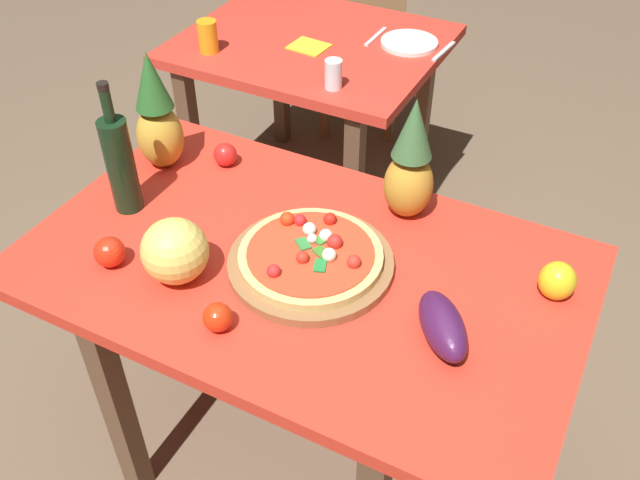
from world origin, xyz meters
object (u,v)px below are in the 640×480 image
Objects in this scene: pizza_board at (311,263)px; bell_pepper at (557,281)px; pineapple_right at (410,165)px; display_table at (303,288)px; dining_chair at (362,42)px; fork_utensil at (376,37)px; napkin_folded at (309,46)px; eggplant at (443,326)px; tomato_at_corner at (225,155)px; melon at (175,251)px; drinking_glass_water at (333,74)px; knife_utensil at (444,51)px; wine_bottle at (120,163)px; pineapple_left at (157,117)px; pizza at (311,254)px; tomato_beside_pepper at (218,317)px; background_table at (312,67)px; dinner_plate at (409,43)px; tomato_near_board at (110,252)px; drinking_glass_juice at (208,36)px.

bell_pepper is at bearing 18.02° from pizza_board.
pizza_board is at bearing -112.44° from pineapple_right.
display_table is 4.00× the size of pineapple_right.
dining_chair reaches higher than fork_utensil.
napkin_folded is (0.09, -0.71, 0.29)m from dining_chair.
fork_utensil is at bearing 99.97° from dining_chair.
eggplant is at bearing -11.89° from display_table.
tomato_at_corner is at bearing 146.99° from pizza_board.
eggplant is at bearing -126.47° from bell_pepper.
napkin_folded is (-0.31, 1.26, -0.08)m from melon.
drinking_glass_water reaches higher than knife_utensil.
wine_bottle is 1.08× the size of pineapple_right.
pineapple_right is at bearing 8.66° from pineapple_left.
bell_pepper is (0.56, 0.18, 0.00)m from pizza.
pizza is at bearing -72.00° from fork_utensil.
pizza_board is 0.29m from tomato_beside_pepper.
wine_bottle is (0.05, -1.16, 0.26)m from background_table.
dinner_plate is at bearing 89.15° from melon.
background_table is at bearing 96.64° from tomato_near_board.
display_table and background_table have the same top height.
dining_chair is 0.72m from dinner_plate.
pineapple_left is (-0.04, 0.21, 0.02)m from wine_bottle.
melon reaches higher than bell_pepper.
dinner_plate is (0.02, 1.46, -0.07)m from melon.
pizza_board reaches higher than background_table.
pineapple_right is 2.92× the size of drinking_glass_juice.
wine_bottle is at bearing -178.30° from pizza.
tomato_beside_pepper reaches higher than dinner_plate.
pineapple_right is at bearing 62.76° from display_table.
drinking_glass_water reaches higher than fork_utensil.
pizza_board is 2.05× the size of eggplant.
melon is (-0.27, -0.17, 0.07)m from pizza_board.
tomato_at_corner is (-0.40, 0.27, 0.13)m from display_table.
display_table is 1.33m from fork_utensil.
napkin_folded is (-0.33, -0.20, -0.01)m from dinner_plate.
tomato_at_corner is 0.32× the size of dinner_plate.
pizza_board is 4.00× the size of drinking_glass_water.
pineapple_right is 1.93× the size of fork_utensil.
eggplant is (0.37, -0.08, 0.03)m from pizza_board.
pineapple_right reaches higher than eggplant.
dining_chair is 1.56m from tomato_at_corner.
display_table is 7.72× the size of fork_utensil.
tomato_at_corner is 0.68× the size of drinking_glass_water.
tomato_at_corner is at bearing 174.26° from bell_pepper.
pineapple_left is at bearing 100.59° from wine_bottle.
melon is (0.32, -0.37, -0.08)m from pineapple_left.
eggplant is 2.95× the size of tomato_beside_pepper.
drinking_glass_water is 0.47× the size of dinner_plate.
dining_chair is 8.85× the size of bell_pepper.
pineapple_right is 2.48× the size of napkin_folded.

